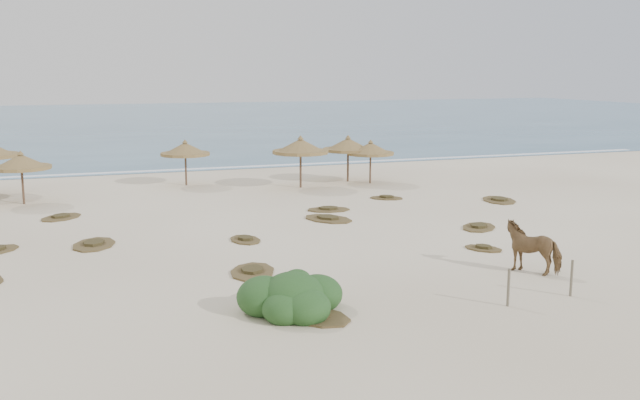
# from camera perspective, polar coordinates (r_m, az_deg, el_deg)

# --- Properties ---
(ground) EXTENTS (160.00, 160.00, 0.00)m
(ground) POSITION_cam_1_polar(r_m,az_deg,el_deg) (23.39, 2.21, -5.66)
(ground) COLOR beige
(ground) RESTS_ON ground
(ocean) EXTENTS (200.00, 100.00, 0.01)m
(ocean) POSITION_cam_1_polar(r_m,az_deg,el_deg) (96.49, -14.38, 6.16)
(ocean) COLOR #275676
(ocean) RESTS_ON ground
(foam_line) EXTENTS (70.00, 0.60, 0.01)m
(foam_line) POSITION_cam_1_polar(r_m,az_deg,el_deg) (48.08, -9.19, 2.49)
(foam_line) COLOR white
(foam_line) RESTS_ON ground
(palapa_1) EXTENTS (3.64, 3.64, 2.64)m
(palapa_1) POSITION_cam_1_polar(r_m,az_deg,el_deg) (37.51, -22.80, 2.78)
(palapa_1) COLOR #4E3628
(palapa_1) RESTS_ON ground
(palapa_2) EXTENTS (3.35, 3.35, 2.62)m
(palapa_2) POSITION_cam_1_polar(r_m,az_deg,el_deg) (41.08, -10.73, 3.97)
(palapa_2) COLOR #4E3628
(palapa_2) RESTS_ON ground
(palapa_3) EXTENTS (3.19, 3.19, 2.93)m
(palapa_3) POSITION_cam_1_polar(r_m,az_deg,el_deg) (39.54, -1.57, 4.26)
(palapa_3) COLOR #4E3628
(palapa_3) RESTS_ON ground
(palapa_4) EXTENTS (2.95, 2.95, 2.55)m
(palapa_4) POSITION_cam_1_polar(r_m,az_deg,el_deg) (41.22, 4.06, 4.07)
(palapa_4) COLOR #4E3628
(palapa_4) RESTS_ON ground
(palapa_5) EXTENTS (3.55, 3.55, 2.75)m
(palapa_5) POSITION_cam_1_polar(r_m,az_deg,el_deg) (41.78, 2.26, 4.39)
(palapa_5) COLOR #4E3628
(palapa_5) RESTS_ON ground
(horse) EXTENTS (1.90, 2.04, 1.62)m
(horse) POSITION_cam_1_polar(r_m,az_deg,el_deg) (24.10, 16.71, -3.62)
(horse) COLOR olive
(horse) RESTS_ON ground
(fence_post_near) EXTENTS (0.09, 0.09, 1.08)m
(fence_post_near) POSITION_cam_1_polar(r_m,az_deg,el_deg) (20.48, 14.84, -6.78)
(fence_post_near) COLOR #6A604F
(fence_post_near) RESTS_ON ground
(fence_post_far) EXTENTS (0.08, 0.08, 1.08)m
(fence_post_far) POSITION_cam_1_polar(r_m,az_deg,el_deg) (21.89, 19.48, -5.91)
(fence_post_far) COLOR #6A604F
(fence_post_far) RESTS_ON ground
(bush) EXTENTS (2.93, 2.58, 1.31)m
(bush) POSITION_cam_1_polar(r_m,az_deg,el_deg) (19.30, -2.20, -7.82)
(bush) COLOR #285524
(bush) RESTS_ON ground
(scrub_1) EXTENTS (2.05, 2.63, 0.16)m
(scrub_1) POSITION_cam_1_polar(r_m,az_deg,el_deg) (27.97, -17.64, -3.38)
(scrub_1) COLOR brown
(scrub_1) RESTS_ON ground
(scrub_2) EXTENTS (1.25, 1.78, 0.16)m
(scrub_2) POSITION_cam_1_polar(r_m,az_deg,el_deg) (27.55, -6.00, -3.15)
(scrub_2) COLOR brown
(scrub_2) RESTS_ON ground
(scrub_3) EXTENTS (2.54, 2.88, 0.16)m
(scrub_3) POSITION_cam_1_polar(r_m,az_deg,el_deg) (31.24, 0.65, -1.48)
(scrub_3) COLOR brown
(scrub_3) RESTS_ON ground
(scrub_4) EXTENTS (2.34, 2.38, 0.16)m
(scrub_4) POSITION_cam_1_polar(r_m,az_deg,el_deg) (30.30, 12.58, -2.11)
(scrub_4) COLOR brown
(scrub_4) RESTS_ON ground
(scrub_5) EXTENTS (2.15, 2.73, 0.16)m
(scrub_5) POSITION_cam_1_polar(r_m,az_deg,el_deg) (36.83, 14.12, 0.01)
(scrub_5) COLOR brown
(scrub_5) RESTS_ON ground
(scrub_6) EXTENTS (2.38, 2.42, 0.16)m
(scrub_6) POSITION_cam_1_polar(r_m,az_deg,el_deg) (33.58, -20.01, -1.28)
(scrub_6) COLOR brown
(scrub_6) RESTS_ON ground
(scrub_7) EXTENTS (2.23, 1.66, 0.16)m
(scrub_7) POSITION_cam_1_polar(r_m,az_deg,el_deg) (33.31, 0.67, -0.74)
(scrub_7) COLOR brown
(scrub_7) RESTS_ON ground
(scrub_9) EXTENTS (2.08, 2.54, 0.16)m
(scrub_9) POSITION_cam_1_polar(r_m,az_deg,el_deg) (23.23, -5.43, -5.69)
(scrub_9) COLOR brown
(scrub_9) RESTS_ON ground
(scrub_10) EXTENTS (2.01, 1.79, 0.16)m
(scrub_10) POSITION_cam_1_polar(r_m,az_deg,el_deg) (36.50, 5.33, 0.19)
(scrub_10) COLOR brown
(scrub_10) RESTS_ON ground
(scrub_11) EXTENTS (2.35, 2.59, 0.16)m
(scrub_11) POSITION_cam_1_polar(r_m,az_deg,el_deg) (19.09, -0.45, -9.23)
(scrub_11) COLOR brown
(scrub_11) RESTS_ON ground
(scrub_12) EXTENTS (1.55, 1.70, 0.16)m
(scrub_12) POSITION_cam_1_polar(r_m,az_deg,el_deg) (26.74, 12.94, -3.77)
(scrub_12) COLOR brown
(scrub_12) RESTS_ON ground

